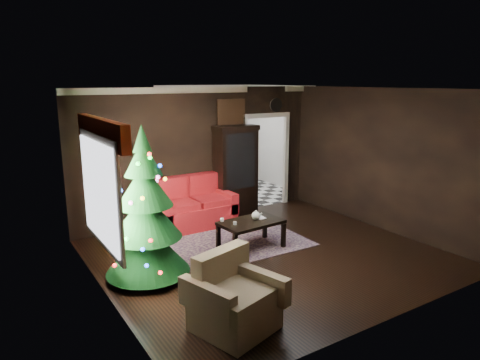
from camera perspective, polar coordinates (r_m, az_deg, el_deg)
floor at (r=7.62m, az=3.67°, el=-9.75°), size 5.50×5.50×0.00m
ceiling at (r=7.04m, az=4.00°, el=11.79°), size 5.50×5.50×0.00m
wall_back at (r=9.30m, az=-5.28°, el=3.37°), size 5.50×0.00×5.50m
wall_front at (r=5.45m, az=19.52°, el=-4.22°), size 5.50×0.00×5.50m
wall_left at (r=6.05m, az=-17.77°, el=-2.43°), size 0.00×5.50×5.50m
wall_right at (r=9.07m, az=18.04°, el=2.54°), size 0.00×5.50×5.50m
doorway at (r=10.23m, az=3.27°, el=2.29°), size 1.10×0.10×2.10m
left_window at (r=6.23m, az=-17.92°, el=-1.52°), size 0.05×1.60×1.40m
valance at (r=6.11m, az=-17.73°, el=6.05°), size 0.12×2.10×0.35m
kitchen_floor at (r=11.68m, az=-1.07°, el=-1.61°), size 3.00×3.00×0.00m
kitchen_window at (r=12.63m, az=-4.55°, el=7.29°), size 0.70×0.06×0.70m
rug at (r=8.15m, az=-0.60°, el=-8.15°), size 2.55×1.88×0.01m
loveseat at (r=8.93m, az=-6.13°, el=-2.97°), size 1.70×0.90×1.00m
curio_cabinet at (r=9.55m, az=-0.59°, el=0.93°), size 0.90×0.45×1.90m
floor_lamp at (r=8.23m, az=-12.44°, el=-2.21°), size 0.25×0.25×1.42m
christmas_tree at (r=6.58m, az=-12.25°, el=-4.05°), size 1.53×1.53×2.41m
armchair at (r=5.34m, az=-0.70°, el=-14.71°), size 1.10×1.10×0.90m
coffee_table at (r=7.81m, az=1.45°, el=-7.11°), size 1.15×0.74×0.50m
teapot at (r=7.77m, az=2.10°, el=-4.65°), size 0.21×0.21×0.16m
cup_a at (r=7.71m, az=-2.37°, el=-5.21°), size 0.08×0.08×0.06m
cup_b at (r=7.53m, az=-0.68°, el=-5.67°), size 0.08×0.08×0.05m
book at (r=7.83m, az=2.21°, el=-4.37°), size 0.15×0.03×0.20m
wall_clock at (r=10.18m, az=4.69°, el=9.76°), size 0.32×0.32×0.06m
painting at (r=9.52m, az=-1.20°, el=8.80°), size 0.62×0.05×0.52m
kitchen_counter at (r=12.60m, az=-3.92°, el=1.53°), size 1.80×0.60×0.90m
kitchen_table at (r=11.20m, az=-1.60°, el=-0.29°), size 0.70×0.70×0.75m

